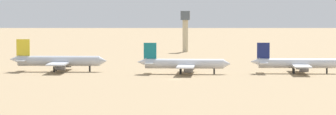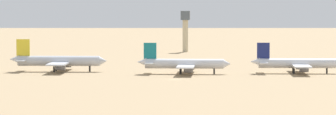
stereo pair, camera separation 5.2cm
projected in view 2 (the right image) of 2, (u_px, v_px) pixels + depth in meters
ground at (174, 80)px, 315.07m from camera, size 4000.00×4000.00×0.00m
parked_jet_yellow_2 at (58, 61)px, 352.25m from camera, size 40.30×33.82×13.32m
parked_jet_teal_3 at (183, 64)px, 340.25m from camera, size 37.28×31.17×12.36m
parked_jet_navy_4 at (296, 63)px, 342.95m from camera, size 37.13×31.10×12.29m
control_tower at (185, 27)px, 496.98m from camera, size 5.20×5.20×23.80m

